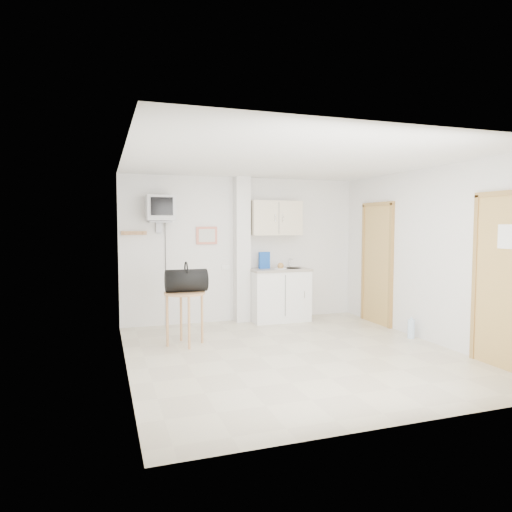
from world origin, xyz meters
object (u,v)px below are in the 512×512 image
object	(u,v)px
crt_television	(160,209)
round_table	(185,300)
water_bottle	(411,329)
duffel_bag	(186,280)

from	to	relation	value
crt_television	round_table	distance (m)	1.73
round_table	water_bottle	xyz separation A→B (m)	(3.25, -0.72, -0.49)
crt_television	round_table	bearing A→B (deg)	-80.62
duffel_bag	water_bottle	distance (m)	3.39
duffel_bag	water_bottle	bearing A→B (deg)	-12.36
crt_television	water_bottle	world-z (taller)	crt_television
crt_television	water_bottle	bearing A→B (deg)	-28.11
crt_television	water_bottle	distance (m)	4.28
round_table	duffel_bag	bearing A→B (deg)	30.13
water_bottle	crt_television	bearing A→B (deg)	151.89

